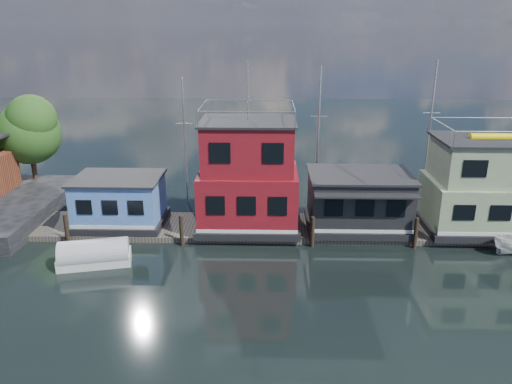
{
  "coord_description": "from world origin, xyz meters",
  "views": [
    {
      "loc": [
        -7.02,
        -22.27,
        14.66
      ],
      "look_at": [
        -7.94,
        12.0,
        3.0
      ],
      "focal_mm": 35.0,
      "sensor_mm": 36.0,
      "label": 1
    }
  ],
  "objects_px": {
    "houseboat_blue": "(120,201)",
    "tarp_runabout": "(94,255)",
    "houseboat_red": "(248,177)",
    "houseboat_dark": "(358,201)",
    "houseboat_green": "(486,187)"
  },
  "relations": [
    {
      "from": "houseboat_red",
      "to": "tarp_runabout",
      "type": "height_order",
      "value": "houseboat_red"
    },
    {
      "from": "houseboat_blue",
      "to": "tarp_runabout",
      "type": "bearing_deg",
      "value": -90.63
    },
    {
      "from": "houseboat_dark",
      "to": "houseboat_green",
      "type": "xyz_separation_m",
      "value": [
        9.0,
        0.02,
        1.13
      ]
    },
    {
      "from": "houseboat_red",
      "to": "houseboat_dark",
      "type": "xyz_separation_m",
      "value": [
        8.0,
        -0.02,
        -1.69
      ]
    },
    {
      "from": "houseboat_blue",
      "to": "tarp_runabout",
      "type": "height_order",
      "value": "houseboat_blue"
    },
    {
      "from": "tarp_runabout",
      "to": "houseboat_green",
      "type": "bearing_deg",
      "value": -0.77
    },
    {
      "from": "houseboat_dark",
      "to": "houseboat_green",
      "type": "distance_m",
      "value": 9.07
    },
    {
      "from": "houseboat_red",
      "to": "houseboat_dark",
      "type": "bearing_deg",
      "value": -0.14
    },
    {
      "from": "houseboat_red",
      "to": "houseboat_green",
      "type": "relative_size",
      "value": 1.41
    },
    {
      "from": "houseboat_green",
      "to": "houseboat_red",
      "type": "bearing_deg",
      "value": -180.0
    },
    {
      "from": "houseboat_green",
      "to": "tarp_runabout",
      "type": "xyz_separation_m",
      "value": [
        -26.56,
        -5.89,
        -2.87
      ]
    },
    {
      "from": "houseboat_blue",
      "to": "tarp_runabout",
      "type": "relative_size",
      "value": 1.34
    },
    {
      "from": "houseboat_blue",
      "to": "houseboat_green",
      "type": "bearing_deg",
      "value": 0.0
    },
    {
      "from": "houseboat_blue",
      "to": "houseboat_dark",
      "type": "bearing_deg",
      "value": -0.06
    },
    {
      "from": "houseboat_blue",
      "to": "houseboat_dark",
      "type": "relative_size",
      "value": 0.86
    }
  ]
}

